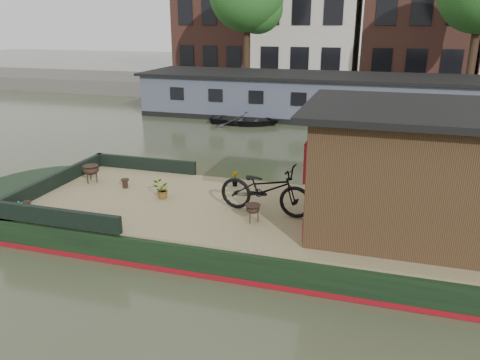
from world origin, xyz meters
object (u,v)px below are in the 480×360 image
(cabin, at_px, (408,168))
(brazier_rear, at_px, (91,174))
(brazier_front, at_px, (253,213))
(bicycle, at_px, (265,189))
(dinghy, at_px, (245,117))

(cabin, relative_size, brazier_rear, 9.04)
(cabin, height_order, brazier_front, cabin)
(bicycle, height_order, brazier_rear, bicycle)
(cabin, distance_m, brazier_front, 3.15)
(cabin, xyz_separation_m, brazier_front, (-2.90, -0.63, -1.04))
(bicycle, bearing_deg, dinghy, 24.50)
(bicycle, height_order, brazier_front, bicycle)
(brazier_front, xyz_separation_m, dinghy, (-3.68, 12.13, -0.50))
(brazier_front, distance_m, dinghy, 12.69)
(cabin, height_order, brazier_rear, cabin)
(cabin, relative_size, brazier_front, 10.72)
(brazier_rear, relative_size, dinghy, 0.14)
(brazier_front, relative_size, dinghy, 0.12)
(bicycle, xyz_separation_m, dinghy, (-3.80, 11.58, -0.85))
(cabin, xyz_separation_m, bicycle, (-2.78, -0.08, -0.69))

